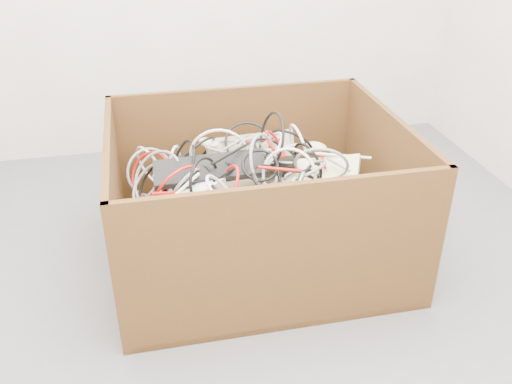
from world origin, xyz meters
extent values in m
plane|color=#565558|center=(0.00, 0.00, 0.00)|extent=(3.00, 3.00, 0.00)
cube|color=#39210E|center=(0.07, 0.30, 0.01)|extent=(1.14, 0.95, 0.03)
cube|color=#39210E|center=(0.07, 0.76, 0.30)|extent=(1.14, 0.02, 0.60)
cube|color=#39210E|center=(0.07, -0.17, 0.30)|extent=(1.14, 0.03, 0.60)
cube|color=#39210E|center=(0.63, 0.30, 0.30)|extent=(0.02, 0.90, 0.60)
cube|color=#39210E|center=(-0.48, 0.30, 0.30)|extent=(0.03, 0.90, 0.60)
cube|color=#C4B992|center=(0.07, 0.32, 0.08)|extent=(1.00, 0.87, 0.18)
cube|color=#C4B992|center=(-0.02, 0.25, 0.16)|extent=(0.72, 0.64, 0.20)
cube|color=beige|center=(-0.10, 0.43, 0.20)|extent=(0.46, 0.25, 0.16)
cube|color=beige|center=(0.28, 0.45, 0.18)|extent=(0.43, 0.38, 0.18)
cube|color=beige|center=(0.01, 0.14, 0.21)|extent=(0.35, 0.46, 0.09)
cube|color=beige|center=(-0.30, 0.12, 0.23)|extent=(0.44, 0.19, 0.12)
cube|color=beige|center=(0.47, 0.09, 0.26)|extent=(0.20, 0.45, 0.12)
cube|color=beige|center=(0.12, 0.62, 0.34)|extent=(0.43, 0.21, 0.19)
cube|color=beige|center=(-0.13, 0.27, 0.27)|extent=(0.39, 0.41, 0.20)
cube|color=beige|center=(0.31, 0.37, 0.34)|extent=(0.45, 0.34, 0.16)
cube|color=black|center=(0.14, 0.42, 0.38)|extent=(0.46, 0.27, 0.15)
cube|color=black|center=(-0.11, 0.31, 0.43)|extent=(0.44, 0.18, 0.08)
ellipsoid|color=beige|center=(-0.18, 0.41, 0.32)|extent=(0.12, 0.11, 0.04)
ellipsoid|color=beige|center=(0.41, 0.57, 0.36)|extent=(0.11, 0.11, 0.04)
ellipsoid|color=beige|center=(-0.10, 0.06, 0.31)|extent=(0.10, 0.07, 0.04)
ellipsoid|color=beige|center=(0.25, 0.24, 0.44)|extent=(0.08, 0.11, 0.04)
ellipsoid|color=beige|center=(-0.08, 0.57, 0.42)|extent=(0.11, 0.12, 0.04)
ellipsoid|color=black|center=(0.22, 0.07, 0.27)|extent=(0.11, 0.07, 0.04)
cube|color=silver|center=(-0.19, 0.21, 0.38)|extent=(0.30, 0.19, 0.12)
cube|color=silver|center=(-0.13, 0.15, 0.34)|extent=(0.26, 0.25, 0.10)
cube|color=#0F0BB3|center=(0.30, 0.20, 0.35)|extent=(0.06, 0.06, 0.03)
torus|color=#B2110C|center=(-0.19, 0.00, 0.36)|extent=(0.24, 0.18, 0.18)
torus|color=silver|center=(-0.09, 0.05, 0.44)|extent=(0.19, 0.30, 0.24)
torus|color=#B2110C|center=(0.13, 0.06, 0.40)|extent=(0.13, 0.22, 0.20)
torus|color=black|center=(-0.24, 0.06, 0.33)|extent=(0.29, 0.13, 0.30)
torus|color=gray|center=(0.18, 0.09, 0.41)|extent=(0.13, 0.21, 0.24)
torus|color=black|center=(0.25, 0.16, 0.41)|extent=(0.19, 0.16, 0.24)
torus|color=gray|center=(-0.31, 0.07, 0.38)|extent=(0.06, 0.15, 0.15)
torus|color=black|center=(-0.21, 0.43, 0.39)|extent=(0.15, 0.33, 0.31)
torus|color=black|center=(0.16, 0.41, 0.48)|extent=(0.10, 0.32, 0.31)
torus|color=gray|center=(-0.17, 0.05, 0.35)|extent=(0.27, 0.35, 0.23)
torus|color=silver|center=(-0.19, 0.30, 0.35)|extent=(0.13, 0.18, 0.18)
torus|color=#B2110C|center=(0.10, 0.01, 0.38)|extent=(0.14, 0.18, 0.19)
torus|color=gray|center=(0.23, 0.19, 0.44)|extent=(0.22, 0.20, 0.15)
torus|color=silver|center=(0.30, 0.47, 0.39)|extent=(0.08, 0.32, 0.31)
torus|color=black|center=(0.23, 0.19, 0.38)|extent=(0.17, 0.20, 0.21)
torus|color=gray|center=(-0.21, 0.29, 0.39)|extent=(0.15, 0.16, 0.19)
torus|color=gray|center=(-0.34, 0.53, 0.33)|extent=(0.27, 0.15, 0.28)
torus|color=gray|center=(-0.31, 0.39, 0.36)|extent=(0.28, 0.23, 0.27)
torus|color=black|center=(-0.38, 0.03, 0.32)|extent=(0.13, 0.15, 0.15)
torus|color=gray|center=(0.31, 0.22, 0.45)|extent=(0.26, 0.16, 0.26)
torus|color=gray|center=(0.09, 0.46, 0.41)|extent=(0.17, 0.11, 0.15)
torus|color=black|center=(-0.27, 0.03, 0.36)|extent=(0.17, 0.14, 0.21)
torus|color=silver|center=(-0.34, 0.59, 0.33)|extent=(0.15, 0.20, 0.21)
torus|color=gray|center=(-0.05, 0.06, 0.37)|extent=(0.09, 0.15, 0.14)
torus|color=black|center=(0.07, 0.23, 0.46)|extent=(0.20, 0.17, 0.12)
torus|color=gray|center=(0.10, 0.27, 0.46)|extent=(0.18, 0.26, 0.26)
torus|color=gray|center=(0.14, 0.07, 0.41)|extent=(0.10, 0.20, 0.21)
torus|color=black|center=(0.31, 0.37, 0.39)|extent=(0.11, 0.18, 0.17)
torus|color=black|center=(0.09, 0.54, 0.42)|extent=(0.29, 0.23, 0.19)
torus|color=gray|center=(0.00, 0.55, 0.40)|extent=(0.24, 0.20, 0.19)
torus|color=#B2110C|center=(-0.34, 0.46, 0.35)|extent=(0.23, 0.19, 0.25)
torus|color=black|center=(-0.14, 0.54, 0.39)|extent=(0.21, 0.25, 0.23)
torus|color=silver|center=(-0.24, 0.48, 0.37)|extent=(0.09, 0.17, 0.18)
torus|color=black|center=(-0.15, 0.29, 0.39)|extent=(0.12, 0.15, 0.16)
torus|color=black|center=(-0.20, 0.40, 0.35)|extent=(0.22, 0.19, 0.16)
torus|color=black|center=(-0.32, 0.36, 0.32)|extent=(0.21, 0.25, 0.27)
torus|color=silver|center=(-0.06, 0.41, 0.44)|extent=(0.27, 0.08, 0.27)
torus|color=black|center=(0.23, 0.10, 0.43)|extent=(0.14, 0.13, 0.11)
torus|color=black|center=(0.18, 0.41, 0.43)|extent=(0.27, 0.28, 0.12)
torus|color=gray|center=(-0.36, 0.04, 0.35)|extent=(0.06, 0.24, 0.24)
torus|color=#B2110C|center=(-0.21, 0.00, 0.34)|extent=(0.24, 0.17, 0.24)
torus|color=silver|center=(0.14, 0.39, 0.43)|extent=(0.18, 0.29, 0.24)
torus|color=#B2110C|center=(-0.25, 0.08, 0.38)|extent=(0.22, 0.18, 0.13)
torus|color=black|center=(-0.14, 0.23, 0.42)|extent=(0.19, 0.21, 0.27)
torus|color=silver|center=(0.17, 0.17, 0.44)|extent=(0.24, 0.19, 0.28)
torus|color=gray|center=(-0.36, 0.39, 0.36)|extent=(0.17, 0.24, 0.19)
torus|color=#B2110C|center=(0.17, 0.39, 0.47)|extent=(0.13, 0.19, 0.15)
torus|color=black|center=(0.29, 0.55, 0.40)|extent=(0.25, 0.21, 0.21)
torus|color=#B2110C|center=(-0.07, 0.17, 0.42)|extent=(0.13, 0.25, 0.23)
torus|color=black|center=(0.09, 0.18, 0.44)|extent=(0.17, 0.15, 0.11)
torus|color=#B2110C|center=(-0.24, 0.30, 0.37)|extent=(0.28, 0.18, 0.27)
cylinder|color=#B2110C|center=(0.15, 0.18, 0.46)|extent=(0.19, 0.07, 0.02)
cylinder|color=gray|center=(0.41, 0.28, 0.41)|extent=(0.07, 0.12, 0.02)
cylinder|color=gray|center=(-0.01, 0.58, 0.42)|extent=(0.15, 0.11, 0.04)
cylinder|color=silver|center=(-0.28, 0.34, 0.39)|extent=(0.11, 0.13, 0.03)
cylinder|color=silver|center=(-0.25, 0.47, 0.33)|extent=(0.08, 0.15, 0.06)
cylinder|color=#B2110C|center=(0.07, 0.04, 0.41)|extent=(0.08, 0.21, 0.05)
cylinder|color=#B2110C|center=(-0.33, 0.30, 0.32)|extent=(0.09, 0.11, 0.02)
cylinder|color=gray|center=(0.06, 0.50, 0.40)|extent=(0.03, 0.16, 0.02)
cylinder|color=black|center=(0.41, 0.06, 0.35)|extent=(0.04, 0.13, 0.05)
cylinder|color=gray|center=(-0.02, 0.43, 0.43)|extent=(0.16, 0.16, 0.01)
cylinder|color=black|center=(-0.02, 0.32, 0.48)|extent=(0.19, 0.18, 0.02)
cylinder|color=gray|center=(0.45, 0.45, 0.36)|extent=(0.05, 0.17, 0.04)
cylinder|color=silver|center=(0.20, 0.43, 0.44)|extent=(0.22, 0.04, 0.02)
cylinder|color=black|center=(-0.26, 0.43, 0.35)|extent=(0.14, 0.13, 0.04)
cylinder|color=silver|center=(0.44, 0.29, 0.37)|extent=(0.19, 0.16, 0.03)
cylinder|color=#B2110C|center=(0.14, 0.54, 0.42)|extent=(0.20, 0.03, 0.02)
cylinder|color=black|center=(-0.05, 0.24, 0.45)|extent=(0.15, 0.18, 0.04)
cylinder|color=silver|center=(0.44, 0.38, 0.40)|extent=(0.26, 0.10, 0.03)
cylinder|color=#B2110C|center=(0.38, 0.38, 0.39)|extent=(0.05, 0.17, 0.02)
cylinder|color=silver|center=(0.35, 0.02, 0.38)|extent=(0.17, 0.04, 0.02)
cylinder|color=gray|center=(-0.28, 0.02, 0.35)|extent=(0.13, 0.25, 0.08)
cylinder|color=#B2110C|center=(-0.23, 0.24, 0.37)|extent=(0.24, 0.11, 0.08)
cylinder|color=black|center=(-0.15, 0.53, 0.37)|extent=(0.23, 0.19, 0.10)
cylinder|color=silver|center=(-0.37, 0.00, 0.33)|extent=(0.12, 0.07, 0.03)
cylinder|color=silver|center=(-0.23, 0.19, 0.42)|extent=(0.15, 0.14, 0.05)
cylinder|color=silver|center=(0.16, 0.36, 0.41)|extent=(0.22, 0.03, 0.04)
cylinder|color=black|center=(-0.07, 0.03, 0.41)|extent=(0.13, 0.23, 0.09)
cylinder|color=gray|center=(-0.08, 0.09, 0.39)|extent=(0.16, 0.20, 0.08)
cylinder|color=black|center=(0.25, 0.37, 0.45)|extent=(0.12, 0.12, 0.03)
camera|label=1|loc=(-0.35, -1.64, 1.43)|focal=39.42mm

